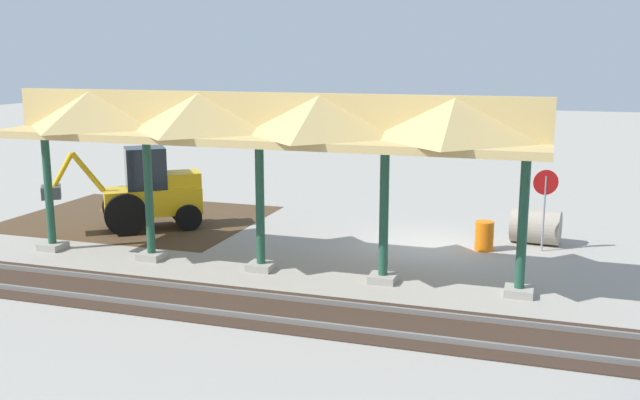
{
  "coord_description": "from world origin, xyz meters",
  "views": [
    {
      "loc": [
        -3.49,
        21.57,
        5.85
      ],
      "look_at": [
        2.98,
        1.67,
        1.6
      ],
      "focal_mm": 40.0,
      "sensor_mm": 36.0,
      "label": 1
    }
  ],
  "objects_px": {
    "stop_sign": "(545,193)",
    "concrete_pipe": "(536,227)",
    "backhoe": "(148,193)",
    "traffic_barrel": "(484,236)"
  },
  "relations": [
    {
      "from": "stop_sign",
      "to": "backhoe",
      "type": "distance_m",
      "value": 12.95
    },
    {
      "from": "stop_sign",
      "to": "backhoe",
      "type": "bearing_deg",
      "value": 5.23
    },
    {
      "from": "backhoe",
      "to": "concrete_pipe",
      "type": "xyz_separation_m",
      "value": [
        -12.66,
        -2.08,
        -0.72
      ]
    },
    {
      "from": "backhoe",
      "to": "traffic_barrel",
      "type": "relative_size",
      "value": 5.31
    },
    {
      "from": "stop_sign",
      "to": "traffic_barrel",
      "type": "relative_size",
      "value": 2.79
    },
    {
      "from": "traffic_barrel",
      "to": "stop_sign",
      "type": "bearing_deg",
      "value": -165.54
    },
    {
      "from": "stop_sign",
      "to": "concrete_pipe",
      "type": "relative_size",
      "value": 1.57
    },
    {
      "from": "stop_sign",
      "to": "traffic_barrel",
      "type": "bearing_deg",
      "value": 14.46
    },
    {
      "from": "stop_sign",
      "to": "traffic_barrel",
      "type": "distance_m",
      "value": 2.21
    },
    {
      "from": "stop_sign",
      "to": "concrete_pipe",
      "type": "height_order",
      "value": "stop_sign"
    }
  ]
}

